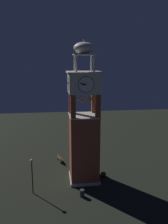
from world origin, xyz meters
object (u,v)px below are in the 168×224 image
clock_tower (84,128)px  park_bench (60,159)px  trash_bin (82,193)px  lamp_post (32,170)px

clock_tower → park_bench: (2.86, -5.63, -6.25)m
trash_bin → park_bench: bearing=-77.2°
park_bench → trash_bin: (-2.15, 9.49, -0.08)m
park_bench → trash_bin: size_ratio=2.07×
clock_tower → trash_bin: (0.71, 3.86, -6.34)m
park_bench → lamp_post: size_ratio=0.40×
clock_tower → trash_bin: size_ratio=21.16×
clock_tower → trash_bin: bearing=79.6°
clock_tower → lamp_post: 7.68m
lamp_post → clock_tower: bearing=-157.9°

